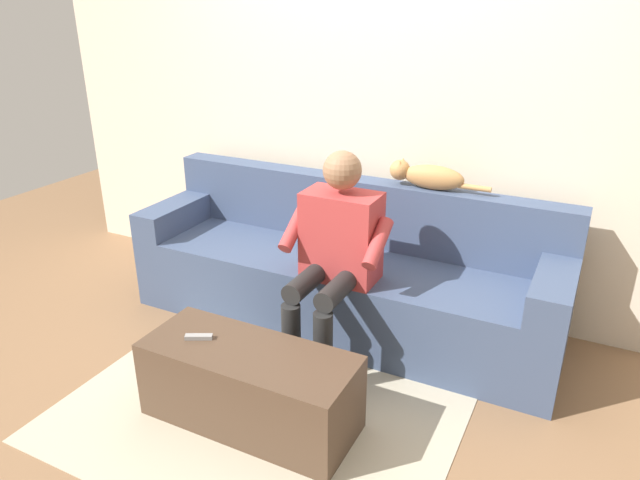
# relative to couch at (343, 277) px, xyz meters

# --- Properties ---
(ground_plane) EXTENTS (8.00, 8.00, 0.00)m
(ground_plane) POSITION_rel_couch_xyz_m (0.00, 0.72, -0.31)
(ground_plane) COLOR #846042
(back_wall) EXTENTS (4.84, 0.06, 2.63)m
(back_wall) POSITION_rel_couch_xyz_m (0.00, -0.47, 1.01)
(back_wall) COLOR beige
(back_wall) RESTS_ON ground
(couch) EXTENTS (2.56, 0.72, 0.86)m
(couch) POSITION_rel_couch_xyz_m (0.00, 0.00, 0.00)
(couch) COLOR #3D4C6B
(couch) RESTS_ON ground
(coffee_table) EXTENTS (1.01, 0.41, 0.39)m
(coffee_table) POSITION_rel_couch_xyz_m (0.00, 1.04, -0.11)
(coffee_table) COLOR #4C3828
(coffee_table) RESTS_ON ground
(person_solo_seated) EXTENTS (0.55, 0.57, 1.16)m
(person_solo_seated) POSITION_rel_couch_xyz_m (-0.11, 0.36, 0.35)
(person_solo_seated) COLOR #B23838
(person_solo_seated) RESTS_ON ground
(cat_on_backrest) EXTENTS (0.59, 0.12, 0.15)m
(cat_on_backrest) POSITION_rel_couch_xyz_m (-0.40, -0.24, 0.62)
(cat_on_backrest) COLOR #B7844C
(cat_on_backrest) RESTS_ON couch
(remote_gray) EXTENTS (0.13, 0.09, 0.02)m
(remote_gray) POSITION_rel_couch_xyz_m (0.26, 1.06, 0.09)
(remote_gray) COLOR gray
(remote_gray) RESTS_ON coffee_table
(floor_rug) EXTENTS (1.86, 1.54, 0.01)m
(floor_rug) POSITION_rel_couch_xyz_m (0.00, 0.91, -0.30)
(floor_rug) COLOR #B7AD93
(floor_rug) RESTS_ON ground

